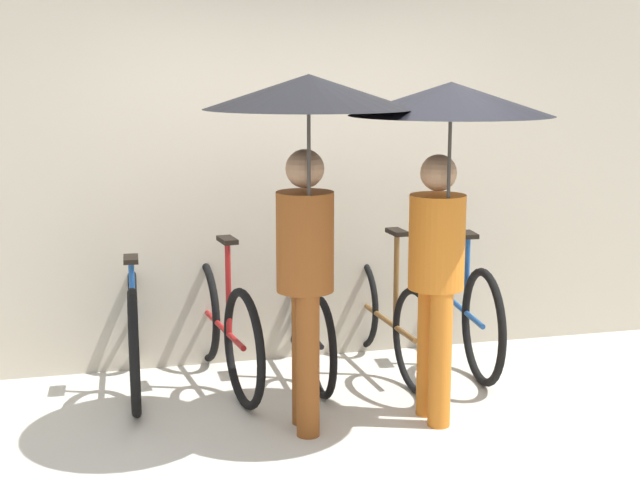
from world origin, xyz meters
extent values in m
plane|color=beige|center=(0.00, 0.00, 0.00)|extent=(30.00, 30.00, 0.00)
cube|color=#B2A893|center=(0.00, 1.76, 1.29)|extent=(10.25, 0.12, 2.57)
torus|color=black|center=(-1.11, 1.92, 0.38)|extent=(0.08, 0.77, 0.77)
torus|color=black|center=(-1.14, 0.89, 0.38)|extent=(0.08, 0.77, 0.77)
cylinder|color=#19478C|center=(-1.12, 1.40, 0.38)|extent=(0.07, 1.03, 0.04)
cylinder|color=#19478C|center=(-1.13, 1.23, 0.62)|extent=(0.04, 0.04, 0.48)
cube|color=black|center=(-1.13, 1.23, 0.88)|extent=(0.10, 0.20, 0.03)
cylinder|color=#19478C|center=(-1.11, 1.92, 0.71)|extent=(0.04, 0.04, 0.66)
cylinder|color=#19478C|center=(-1.11, 1.92, 1.04)|extent=(0.44, 0.04, 0.03)
torus|color=black|center=(-0.63, 1.80, 0.37)|extent=(0.15, 0.74, 0.74)
torus|color=black|center=(-0.50, 0.85, 0.37)|extent=(0.15, 0.74, 0.74)
cylinder|color=maroon|center=(-0.56, 1.33, 0.37)|extent=(0.17, 0.96, 0.04)
cylinder|color=maroon|center=(-0.54, 1.16, 0.67)|extent=(0.04, 0.04, 0.60)
cube|color=black|center=(-0.54, 1.16, 0.98)|extent=(0.12, 0.21, 0.03)
cylinder|color=maroon|center=(-0.63, 1.80, 0.71)|extent=(0.04, 0.04, 0.68)
cylinder|color=maroon|center=(-0.63, 1.80, 1.05)|extent=(0.44, 0.09, 0.03)
torus|color=black|center=(0.00, 1.93, 0.32)|extent=(0.05, 0.65, 0.65)
torus|color=black|center=(0.00, 0.90, 0.32)|extent=(0.05, 0.65, 0.65)
cylinder|color=black|center=(0.00, 1.41, 0.32)|extent=(0.04, 1.03, 0.04)
cylinder|color=black|center=(0.00, 1.23, 0.62)|extent=(0.04, 0.04, 0.59)
cube|color=black|center=(0.00, 1.23, 0.93)|extent=(0.09, 0.20, 0.03)
cylinder|color=black|center=(0.00, 1.93, 0.69)|extent=(0.04, 0.04, 0.72)
cylinder|color=black|center=(0.00, 1.93, 1.05)|extent=(0.44, 0.03, 0.03)
torus|color=black|center=(0.53, 1.84, 0.34)|extent=(0.09, 0.69, 0.68)
torus|color=black|center=(0.59, 0.82, 0.34)|extent=(0.09, 0.69, 0.68)
cylinder|color=brown|center=(0.56, 1.33, 0.34)|extent=(0.10, 1.02, 0.04)
cylinder|color=brown|center=(0.57, 1.15, 0.66)|extent=(0.04, 0.04, 0.63)
cube|color=black|center=(0.57, 1.15, 0.98)|extent=(0.10, 0.21, 0.03)
cylinder|color=brown|center=(0.53, 1.84, 0.67)|extent=(0.04, 0.04, 0.66)
cylinder|color=brown|center=(0.53, 1.84, 1.00)|extent=(0.44, 0.06, 0.03)
torus|color=black|center=(1.17, 1.96, 0.38)|extent=(0.12, 0.77, 0.77)
torus|color=black|center=(1.08, 0.87, 0.38)|extent=(0.12, 0.77, 0.77)
cylinder|color=#19478C|center=(1.12, 1.42, 0.38)|extent=(0.13, 1.09, 0.04)
cylinder|color=#19478C|center=(1.11, 1.23, 0.65)|extent=(0.04, 0.04, 0.53)
cube|color=black|center=(1.11, 1.23, 0.93)|extent=(0.11, 0.21, 0.03)
cylinder|color=#19478C|center=(1.17, 1.96, 0.70)|extent=(0.04, 0.04, 0.62)
cylinder|color=#19478C|center=(1.17, 1.96, 1.01)|extent=(0.44, 0.07, 0.03)
cylinder|color=brown|center=(-0.21, 0.51, 0.41)|extent=(0.13, 0.13, 0.82)
cylinder|color=brown|center=(-0.22, 0.33, 0.41)|extent=(0.13, 0.13, 0.82)
cylinder|color=brown|center=(-0.21, 0.42, 1.10)|extent=(0.32, 0.32, 0.56)
sphere|color=#997051|center=(-0.21, 0.42, 1.50)|extent=(0.21, 0.21, 0.21)
cylinder|color=#332D28|center=(-0.22, 0.28, 1.48)|extent=(0.02, 0.02, 0.70)
cone|color=black|center=(-0.22, 0.28, 1.92)|extent=(1.11, 1.11, 0.18)
cylinder|color=#C66B1E|center=(0.54, 0.47, 0.40)|extent=(0.13, 0.13, 0.80)
cylinder|color=#C66B1E|center=(0.55, 0.29, 0.40)|extent=(0.13, 0.13, 0.80)
cylinder|color=#C66B1E|center=(0.55, 0.38, 1.07)|extent=(0.32, 0.32, 0.54)
sphere|color=tan|center=(0.55, 0.38, 1.46)|extent=(0.21, 0.21, 0.21)
cylinder|color=#332D28|center=(0.55, 0.24, 1.44)|extent=(0.02, 0.02, 0.69)
cone|color=black|center=(0.55, 0.24, 1.87)|extent=(1.11, 1.11, 0.18)
camera|label=1|loc=(-1.30, -4.27, 2.04)|focal=50.00mm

